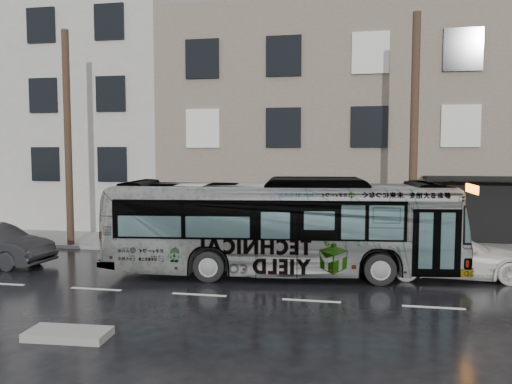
% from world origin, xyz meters
% --- Properties ---
extents(ground, '(120.00, 120.00, 0.00)m').
position_xyz_m(ground, '(0.00, 0.00, 0.00)').
color(ground, black).
rests_on(ground, ground).
extents(sidewalk, '(90.00, 3.60, 0.15)m').
position_xyz_m(sidewalk, '(0.00, 4.90, 0.07)').
color(sidewalk, gray).
rests_on(sidewalk, ground).
extents(building_taupe, '(20.00, 12.00, 11.00)m').
position_xyz_m(building_taupe, '(5.00, 12.70, 5.50)').
color(building_taupe, gray).
rests_on(building_taupe, ground).
extents(building_grey, '(26.00, 15.00, 16.00)m').
position_xyz_m(building_grey, '(-18.00, 14.20, 8.00)').
color(building_grey, '#B7B5AC').
rests_on(building_grey, ground).
extents(utility_pole_front, '(0.30, 0.30, 9.00)m').
position_xyz_m(utility_pole_front, '(6.50, 3.30, 4.65)').
color(utility_pole_front, '#453022').
rests_on(utility_pole_front, sidewalk).
extents(utility_pole_rear, '(0.30, 0.30, 9.00)m').
position_xyz_m(utility_pole_rear, '(-7.50, 3.30, 4.65)').
color(utility_pole_rear, '#453022').
rests_on(utility_pole_rear, sidewalk).
extents(sign_post, '(0.06, 0.06, 2.40)m').
position_xyz_m(sign_post, '(7.60, 3.30, 1.35)').
color(sign_post, slate).
rests_on(sign_post, sidewalk).
extents(bus, '(11.82, 4.00, 3.23)m').
position_xyz_m(bus, '(1.97, 0.35, 1.61)').
color(bus, '#B2B2B2').
rests_on(bus, ground).
extents(white_sedan, '(5.18, 2.23, 1.49)m').
position_xyz_m(white_sedan, '(7.41, 1.08, 0.74)').
color(white_sedan, silver).
rests_on(white_sedan, ground).
extents(slush_pile, '(1.84, 0.89, 0.18)m').
position_xyz_m(slush_pile, '(-1.83, -6.26, 0.09)').
color(slush_pile, gray).
rests_on(slush_pile, ground).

